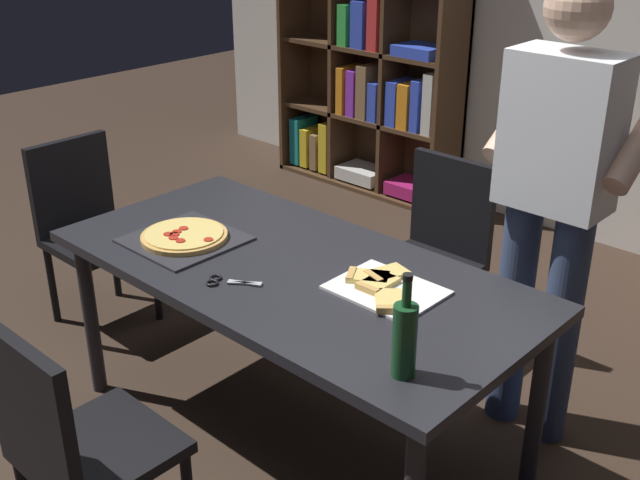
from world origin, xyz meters
name	(u,v)px	position (x,y,z in m)	size (l,w,h in m)	color
ground_plane	(295,433)	(0.00, 0.00, 0.00)	(12.00, 12.00, 0.00)	#38281E
back_wall	(625,3)	(0.00, 2.60, 1.40)	(6.40, 0.10, 2.80)	silver
dining_table	(292,283)	(0.00, 0.00, 0.68)	(1.82, 0.88, 0.75)	#232328
chair_near_camera	(72,441)	(0.00, -0.92, 0.51)	(0.42, 0.42, 0.90)	black
chair_far_side	(437,245)	(0.00, 0.92, 0.51)	(0.42, 0.42, 0.90)	black
chair_left_end	(87,221)	(-1.40, 0.00, 0.51)	(0.42, 0.42, 0.90)	black
bookshelf	(370,56)	(-1.60, 2.38, 0.92)	(1.40, 0.35, 1.95)	#513823
person_serving_pizza	(555,192)	(0.63, 0.70, 1.00)	(0.55, 0.54, 1.75)	#38476B
pepperoni_pizza_on_tray	(184,237)	(-0.45, -0.13, 0.77)	(0.39, 0.39, 0.04)	#2D2D33
pizza_slices_on_towel	(382,287)	(0.36, 0.08, 0.76)	(0.36, 0.31, 0.03)	white
wine_bottle	(405,338)	(0.71, -0.27, 0.87)	(0.07, 0.07, 0.32)	#194723
kitchen_scissors	(225,281)	(-0.07, -0.25, 0.76)	(0.19, 0.15, 0.01)	silver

